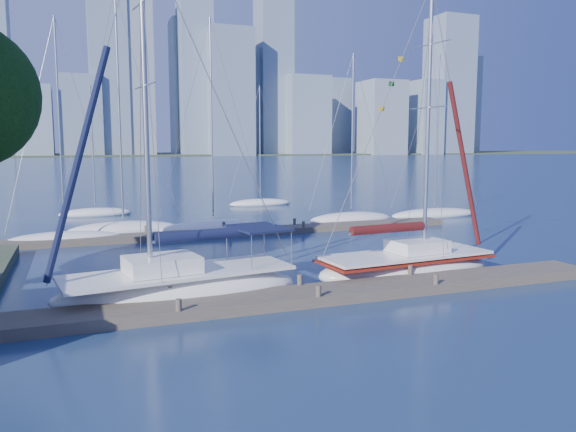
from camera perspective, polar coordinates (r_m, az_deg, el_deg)
name	(u,v)px	position (r m, az deg, el deg)	size (l,w,h in m)	color
ground	(309,301)	(21.26, 2.11, -8.60)	(700.00, 700.00, 0.00)	navy
near_dock	(309,296)	(21.21, 2.12, -8.08)	(26.00, 2.00, 0.40)	#443C32
far_dock	(242,232)	(36.67, -4.71, -1.61)	(30.00, 1.80, 0.36)	#443C32
far_shore	(90,155)	(338.99, -19.45, 5.84)	(800.00, 100.00, 1.50)	#38472D
sailboat_navy	(179,272)	(21.65, -11.01, -5.62)	(9.58, 4.33, 14.09)	white
sailboat_maroon	(407,253)	(25.62, 11.95, -3.67)	(8.70, 3.46, 13.30)	white
bg_boat_0	(65,238)	(36.04, -21.70, -2.13)	(6.95, 4.34, 13.44)	white
bg_boat_1	(124,229)	(38.51, -16.36, -1.26)	(7.62, 4.21, 15.79)	white
bg_boat_2	(213,228)	(37.99, -7.59, -1.17)	(7.55, 4.56, 14.28)	white
bg_boat_4	(351,219)	(42.61, 6.43, -0.27)	(6.89, 2.82, 12.80)	white
bg_boat_5	(434,214)	(47.07, 14.66, 0.22)	(8.03, 2.54, 13.20)	white
bg_boat_6	(96,213)	(48.97, -18.96, 0.30)	(5.98, 2.77, 10.94)	white
bg_boat_7	(260,203)	(54.37, -2.82, 1.34)	(6.23, 2.18, 11.64)	white
skyline	(134,89)	(312.21, -15.38, 12.31)	(501.56, 51.31, 116.48)	gray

